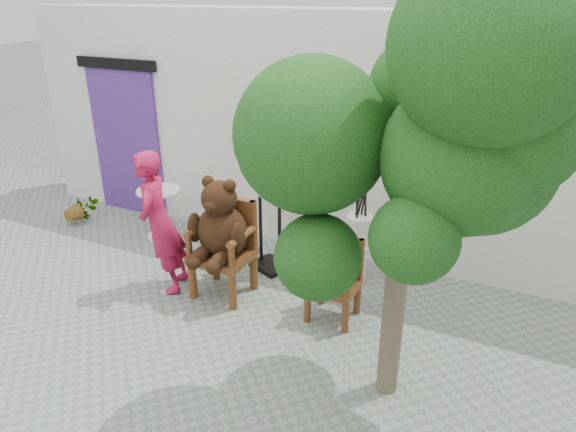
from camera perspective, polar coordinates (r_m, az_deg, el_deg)
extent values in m
plane|color=gray|center=(5.08, -9.85, -15.56)|extent=(60.00, 60.00, 0.00)
cube|color=silver|center=(6.88, 4.33, 9.48)|extent=(9.00, 1.00, 3.00)
cube|color=#512B82|center=(8.14, -17.42, 7.80)|extent=(1.20, 0.08, 2.20)
cube|color=black|center=(7.90, -18.66, 15.74)|extent=(1.40, 0.06, 0.15)
cylinder|color=#4E2910|center=(5.88, -10.55, -7.05)|extent=(0.09, 0.09, 0.44)
cylinder|color=#4E2910|center=(6.20, -8.04, -5.10)|extent=(0.09, 0.09, 0.44)
cylinder|color=#4E2910|center=(5.62, -6.19, -8.32)|extent=(0.09, 0.09, 0.44)
cylinder|color=#4E2910|center=(5.96, -3.83, -6.19)|extent=(0.09, 0.09, 0.44)
cube|color=#4E2910|center=(5.78, -7.30, -4.41)|extent=(0.62, 0.57, 0.08)
cube|color=#4E2910|center=(5.82, -6.17, -0.55)|extent=(0.59, 0.08, 0.57)
cylinder|color=#4E2910|center=(5.96, -8.39, -0.08)|extent=(0.08, 0.08, 0.57)
cylinder|color=#4E2910|center=(5.68, -10.96, -3.28)|extent=(0.07, 0.07, 0.26)
cylinder|color=#4E2910|center=(5.79, -9.71, -1.19)|extent=(0.08, 0.54, 0.08)
cylinder|color=#4E2910|center=(5.69, -3.85, -1.04)|extent=(0.08, 0.08, 0.57)
cylinder|color=#4E2910|center=(5.40, -6.30, -4.45)|extent=(0.07, 0.07, 0.26)
cylinder|color=#4E2910|center=(5.51, -5.09, -2.24)|extent=(0.08, 0.54, 0.08)
ellipsoid|color=black|center=(5.67, -7.29, -1.72)|extent=(0.58, 0.49, 0.61)
sphere|color=black|center=(5.49, -7.67, 1.95)|extent=(0.39, 0.39, 0.39)
ellipsoid|color=black|center=(5.38, -8.54, 1.11)|extent=(0.17, 0.14, 0.14)
sphere|color=black|center=(5.51, -8.89, 3.79)|extent=(0.14, 0.14, 0.14)
sphere|color=black|center=(5.37, -6.49, 3.39)|extent=(0.14, 0.14, 0.14)
ellipsoid|color=black|center=(5.71, -10.32, -1.28)|extent=(0.14, 0.19, 0.35)
ellipsoid|color=black|center=(5.64, -9.70, -4.31)|extent=(0.17, 0.34, 0.17)
sphere|color=black|center=(5.55, -10.48, -5.07)|extent=(0.16, 0.16, 0.16)
ellipsoid|color=black|center=(5.42, -5.57, -2.36)|extent=(0.14, 0.19, 0.35)
ellipsoid|color=black|center=(5.51, -7.54, -4.88)|extent=(0.17, 0.34, 0.17)
sphere|color=black|center=(5.42, -8.31, -5.66)|extent=(0.16, 0.16, 0.16)
cylinder|color=#4E2910|center=(5.42, 2.16, -10.06)|extent=(0.08, 0.08, 0.35)
cylinder|color=#4E2910|center=(5.71, 3.70, -8.15)|extent=(0.08, 0.08, 0.35)
cylinder|color=#4E2910|center=(5.29, 6.38, -11.10)|extent=(0.08, 0.08, 0.35)
cylinder|color=#4E2910|center=(5.59, 7.71, -9.08)|extent=(0.08, 0.08, 0.35)
cube|color=#4E2910|center=(5.39, 5.06, -7.71)|extent=(0.50, 0.46, 0.07)
cube|color=#4E2910|center=(5.42, 5.91, -4.35)|extent=(0.48, 0.07, 0.46)
cylinder|color=#4E2910|center=(5.48, 3.78, -3.90)|extent=(0.07, 0.07, 0.46)
cylinder|color=#4E2910|center=(5.23, 2.14, -6.88)|extent=(0.06, 0.06, 0.21)
cylinder|color=#4E2910|center=(5.33, 2.97, -4.98)|extent=(0.07, 0.44, 0.07)
cylinder|color=#4E2910|center=(5.36, 8.10, -4.80)|extent=(0.07, 0.07, 0.46)
cylinder|color=#4E2910|center=(5.10, 6.65, -7.92)|extent=(0.06, 0.06, 0.21)
cylinder|color=#4E2910|center=(5.20, 7.40, -5.95)|extent=(0.07, 0.44, 0.07)
ellipsoid|color=black|center=(5.31, 5.15, -6.14)|extent=(0.31, 0.27, 0.33)
sphere|color=black|center=(5.19, 5.18, -4.14)|extent=(0.21, 0.21, 0.21)
ellipsoid|color=black|center=(5.13, 4.83, -4.69)|extent=(0.09, 0.08, 0.08)
sphere|color=black|center=(5.17, 4.47, -3.08)|extent=(0.07, 0.07, 0.07)
sphere|color=black|center=(5.13, 6.00, -3.39)|extent=(0.07, 0.07, 0.07)
ellipsoid|color=black|center=(5.28, 3.38, -5.91)|extent=(0.07, 0.10, 0.19)
ellipsoid|color=black|center=(5.27, 3.85, -7.70)|extent=(0.09, 0.18, 0.09)
sphere|color=black|center=(5.21, 3.54, -8.18)|extent=(0.09, 0.09, 0.09)
ellipsoid|color=black|center=(5.20, 6.44, -6.60)|extent=(0.07, 0.10, 0.19)
ellipsoid|color=black|center=(5.23, 5.25, -8.02)|extent=(0.09, 0.18, 0.09)
sphere|color=black|center=(5.17, 4.95, -8.51)|extent=(0.09, 0.09, 0.09)
imported|color=#B01541|center=(5.87, -14.04, -0.80)|extent=(0.58, 0.70, 1.64)
cylinder|color=white|center=(7.22, -14.19, 2.75)|extent=(0.60, 0.60, 0.03)
cylinder|color=white|center=(7.34, -13.93, 0.28)|extent=(0.06, 0.06, 0.68)
cylinder|color=white|center=(7.48, -13.68, -2.08)|extent=(0.44, 0.44, 0.03)
cube|color=black|center=(6.27, -3.12, 0.83)|extent=(0.04, 0.04, 1.50)
cube|color=black|center=(6.01, -0.96, -0.16)|extent=(0.04, 0.04, 1.50)
cube|color=black|center=(5.88, -2.17, 7.06)|extent=(0.38, 0.18, 0.03)
cube|color=black|center=(6.46, -1.97, -5.53)|extent=(0.55, 0.50, 0.06)
cube|color=#C789C2|center=(5.98, -2.19, 4.11)|extent=(0.35, 0.17, 0.52)
cylinder|color=black|center=(5.89, -2.16, 6.78)|extent=(0.01, 0.01, 0.08)
cylinder|color=white|center=(6.10, 7.81, -3.26)|extent=(0.32, 0.32, 0.03)
cylinder|color=white|center=(6.25, 8.69, -4.89)|extent=(0.03, 0.03, 0.44)
cylinder|color=white|center=(6.30, 7.22, -4.58)|extent=(0.03, 0.03, 0.44)
cylinder|color=white|center=(6.15, 6.70, -5.26)|extent=(0.03, 0.03, 0.44)
cylinder|color=white|center=(6.11, 8.20, -5.58)|extent=(0.03, 0.03, 0.44)
cylinder|color=black|center=(5.89, 7.99, 2.29)|extent=(0.12, 0.09, 0.80)
cylinder|color=olive|center=(5.83, 8.04, 5.38)|extent=(0.04, 0.04, 0.08)
cylinder|color=black|center=(5.84, 7.67, 2.10)|extent=(0.10, 0.13, 0.79)
cylinder|color=olive|center=(5.71, 7.37, 5.06)|extent=(0.04, 0.05, 0.08)
cylinder|color=black|center=(5.84, 8.63, 2.06)|extent=(0.04, 0.15, 0.79)
cylinder|color=olive|center=(5.73, 9.30, 4.98)|extent=(0.04, 0.05, 0.08)
cylinder|color=black|center=(5.89, 8.31, 2.28)|extent=(0.17, 0.03, 0.79)
cylinder|color=olive|center=(5.84, 8.67, 5.38)|extent=(0.05, 0.04, 0.08)
cylinder|color=black|center=(5.83, 8.60, 2.03)|extent=(0.03, 0.17, 0.79)
cylinder|color=olive|center=(5.71, 9.32, 4.91)|extent=(0.04, 0.05, 0.08)
cylinder|color=black|center=(5.88, 8.51, 2.21)|extent=(0.12, 0.08, 0.80)
cylinder|color=olive|center=(5.80, 9.02, 5.24)|extent=(0.04, 0.04, 0.08)
cylinder|color=brown|center=(3.96, 12.56, -0.92)|extent=(0.18, 0.18, 3.15)
sphere|color=#0E350E|center=(3.42, 22.81, 9.68)|extent=(1.00, 1.00, 1.00)
sphere|color=#0E350E|center=(3.43, 24.29, 18.08)|extent=(1.12, 1.12, 1.12)
sphere|color=#0E350E|center=(3.60, 20.47, 5.96)|extent=(1.01, 1.01, 1.01)
sphere|color=#0E350E|center=(3.38, 18.62, 6.26)|extent=(1.01, 1.01, 1.01)
sphere|color=#0E350E|center=(3.58, 2.67, 8.88)|extent=(1.10, 1.10, 1.10)
sphere|color=#0E350E|center=(3.06, 21.67, 17.21)|extent=(1.11, 1.11, 1.11)
sphere|color=#0E350E|center=(4.18, 15.31, 13.18)|extent=(0.93, 0.93, 0.93)
sphere|color=#0E350E|center=(3.64, 3.33, -4.59)|extent=(0.63, 0.63, 0.63)
sphere|color=#0E350E|center=(3.22, 13.83, -2.51)|extent=(0.56, 0.56, 0.56)
imported|color=#0E350E|center=(8.22, -22.08, 0.75)|extent=(0.41, 0.36, 0.44)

